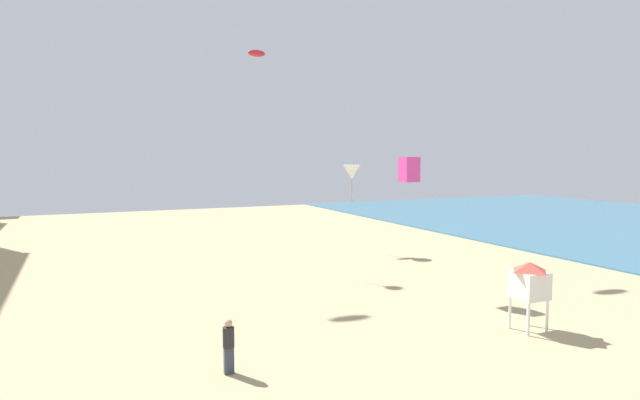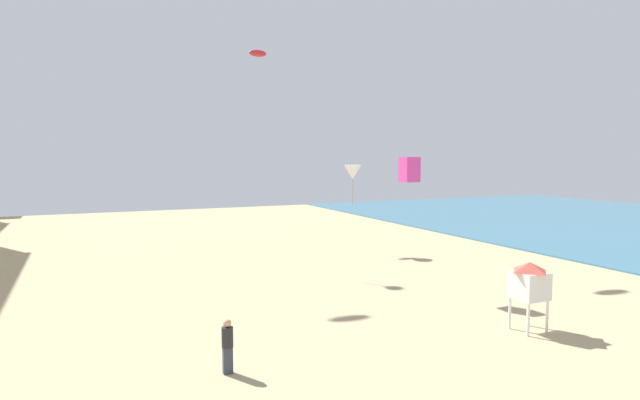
{
  "view_description": "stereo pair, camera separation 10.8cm",
  "coord_description": "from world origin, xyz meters",
  "px_view_note": "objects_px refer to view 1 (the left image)",
  "views": [
    {
      "loc": [
        -4.27,
        -4.62,
        6.39
      ],
      "look_at": [
        5.07,
        15.97,
        4.52
      ],
      "focal_mm": 29.91,
      "sensor_mm": 36.0,
      "label": 1
    },
    {
      "loc": [
        -4.18,
        -4.67,
        6.39
      ],
      "look_at": [
        5.07,
        15.97,
        4.52
      ],
      "focal_mm": 29.91,
      "sensor_mm": 36.0,
      "label": 2
    }
  ],
  "objects_px": {
    "kite_magenta_box": "(409,169)",
    "kite_white_delta": "(352,172)",
    "kite_flyer": "(229,343)",
    "kite_red_parafoil": "(257,53)",
    "lifeguard_stand": "(529,281)"
  },
  "relations": [
    {
      "from": "kite_magenta_box",
      "to": "kite_white_delta",
      "type": "distance_m",
      "value": 11.07
    },
    {
      "from": "kite_flyer",
      "to": "kite_magenta_box",
      "type": "height_order",
      "value": "kite_magenta_box"
    },
    {
      "from": "kite_red_parafoil",
      "to": "kite_white_delta",
      "type": "xyz_separation_m",
      "value": [
        4.22,
        -7.29,
        -8.72
      ]
    },
    {
      "from": "kite_flyer",
      "to": "kite_magenta_box",
      "type": "relative_size",
      "value": 1.42
    },
    {
      "from": "kite_flyer",
      "to": "kite_white_delta",
      "type": "bearing_deg",
      "value": 127.23
    },
    {
      "from": "lifeguard_stand",
      "to": "kite_white_delta",
      "type": "distance_m",
      "value": 17.69
    },
    {
      "from": "kite_red_parafoil",
      "to": "kite_white_delta",
      "type": "distance_m",
      "value": 12.12
    },
    {
      "from": "kite_red_parafoil",
      "to": "kite_white_delta",
      "type": "height_order",
      "value": "kite_red_parafoil"
    },
    {
      "from": "lifeguard_stand",
      "to": "kite_magenta_box",
      "type": "bearing_deg",
      "value": 110.42
    },
    {
      "from": "kite_magenta_box",
      "to": "kite_red_parafoil",
      "type": "height_order",
      "value": "kite_red_parafoil"
    },
    {
      "from": "kite_flyer",
      "to": "kite_magenta_box",
      "type": "bearing_deg",
      "value": 104.77
    },
    {
      "from": "lifeguard_stand",
      "to": "kite_magenta_box",
      "type": "relative_size",
      "value": 2.21
    },
    {
      "from": "kite_magenta_box",
      "to": "kite_white_delta",
      "type": "xyz_separation_m",
      "value": [
        2.67,
        10.74,
        -0.46
      ]
    },
    {
      "from": "kite_magenta_box",
      "to": "kite_flyer",
      "type": "bearing_deg",
      "value": -150.15
    },
    {
      "from": "kite_flyer",
      "to": "kite_red_parafoil",
      "type": "height_order",
      "value": "kite_red_parafoil"
    }
  ]
}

